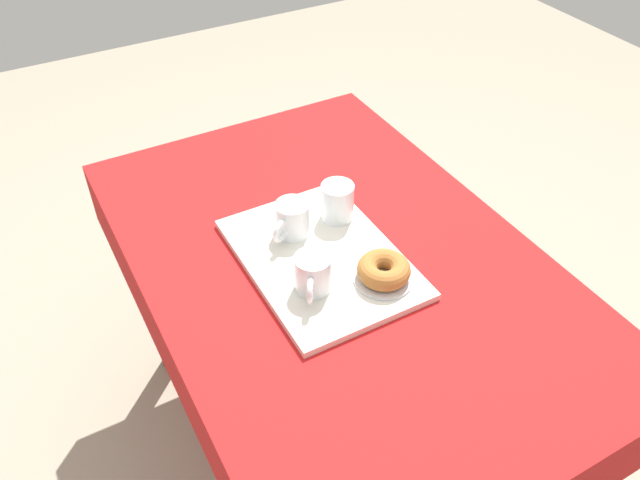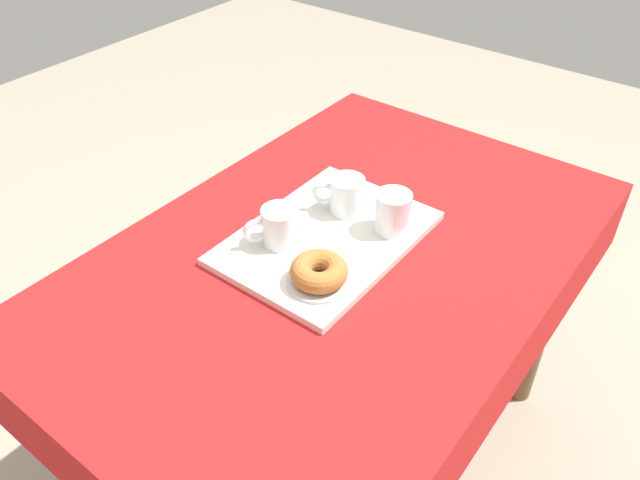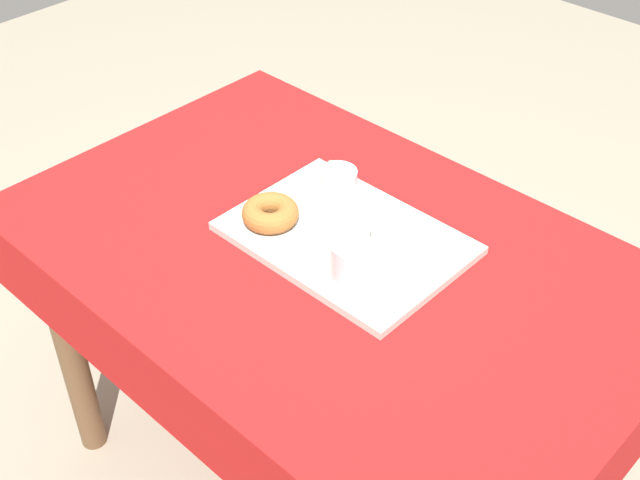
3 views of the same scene
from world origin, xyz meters
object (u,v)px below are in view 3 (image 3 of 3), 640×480
object	(u,v)px
serving_tray	(346,238)
sugar_donut_left	(270,213)
tea_mug_right	(392,235)
donut_plate_left	(271,223)
dining_table	(328,292)
water_glass_near	(351,266)
tea_mug_left	(338,188)

from	to	relation	value
serving_tray	sugar_donut_left	size ratio (longest dim) A/B	3.97
tea_mug_right	donut_plate_left	bearing A→B (deg)	-156.35
donut_plate_left	sugar_donut_left	bearing A→B (deg)	-45.00
dining_table	serving_tray	bearing A→B (deg)	77.84
dining_table	sugar_donut_left	size ratio (longest dim) A/B	11.29
water_glass_near	sugar_donut_left	distance (m)	0.22
donut_plate_left	serving_tray	bearing A→B (deg)	31.33
tea_mug_left	sugar_donut_left	distance (m)	0.15
serving_tray	tea_mug_right	distance (m)	0.11
serving_tray	water_glass_near	world-z (taller)	water_glass_near
tea_mug_right	tea_mug_left	bearing A→B (deg)	166.56
serving_tray	dining_table	bearing A→B (deg)	-102.16
tea_mug_left	water_glass_near	distance (m)	0.24
dining_table	sugar_donut_left	bearing A→B (deg)	-162.20
tea_mug_left	serving_tray	bearing A→B (deg)	-37.93
water_glass_near	tea_mug_right	bearing A→B (deg)	91.36
serving_tray	tea_mug_left	distance (m)	0.11
tea_mug_right	sugar_donut_left	size ratio (longest dim) A/B	0.96
tea_mug_left	tea_mug_right	bearing A→B (deg)	-13.44
serving_tray	water_glass_near	bearing A→B (deg)	-44.78
tea_mug_left	tea_mug_right	world-z (taller)	same
tea_mug_right	donut_plate_left	xyz separation A→B (m)	(-0.22, -0.10, -0.03)
sugar_donut_left	donut_plate_left	bearing A→B (deg)	135.00
donut_plate_left	sugar_donut_left	xyz separation A→B (m)	(0.00, -0.00, 0.02)
serving_tray	water_glass_near	xyz separation A→B (m)	(0.10, -0.10, 0.05)
dining_table	sugar_donut_left	distance (m)	0.20
water_glass_near	donut_plate_left	size ratio (longest dim) A/B	0.71
tea_mug_right	water_glass_near	size ratio (longest dim) A/B	1.20
tea_mug_right	donut_plate_left	distance (m)	0.24
dining_table	tea_mug_left	distance (m)	0.21
dining_table	tea_mug_right	size ratio (longest dim) A/B	11.80
tea_mug_right	sugar_donut_left	distance (m)	0.24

